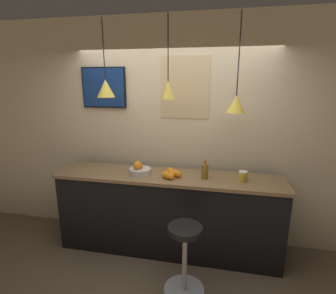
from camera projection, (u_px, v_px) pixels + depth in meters
The scene contains 13 objects.
ground_plane at pixel (159, 276), 2.92m from camera, with size 14.00×14.00×0.00m, color brown.
back_wall at pixel (174, 133), 3.43m from camera, with size 8.00×0.06×2.90m.
service_counter at pixel (168, 213), 3.29m from camera, with size 2.75×0.58×1.01m.
bar_stool at pixel (185, 251), 2.61m from camera, with size 0.42×0.42×0.74m.
fruit_bowl at pixel (139, 169), 3.19m from camera, with size 0.26×0.26×0.16m.
orange_pile at pixel (172, 174), 3.10m from camera, with size 0.23×0.27×0.08m.
juice_bottle at pixel (205, 171), 3.03m from camera, with size 0.08×0.08×0.22m.
spread_jar at pixel (243, 176), 2.95m from camera, with size 0.10×0.10×0.12m.
pendant_lamp_left at pixel (106, 88), 3.06m from camera, with size 0.21×0.21×0.87m.
pendant_lamp_middle at pixel (168, 89), 2.92m from camera, with size 0.15×0.15×0.88m.
pendant_lamp_right at pixel (236, 104), 2.81m from camera, with size 0.20×0.20×1.02m.
mounted_tv at pixel (104, 88), 3.42m from camera, with size 0.60×0.04×0.52m.
wall_poster at pixel (185, 88), 3.23m from camera, with size 0.60×0.01×0.76m.
Camera 1 is at (0.60, -2.40, 2.12)m, focal length 28.00 mm.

